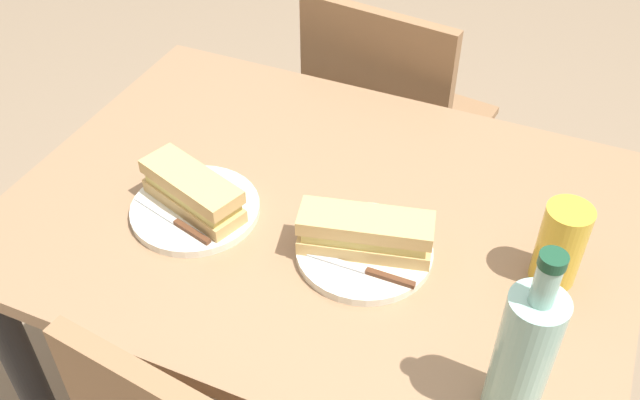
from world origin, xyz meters
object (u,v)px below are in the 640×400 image
dining_table (320,257)px  water_bottle (524,354)px  chair_near (389,129)px  plate_near (195,209)px  baguette_sandwich_far (365,233)px  plate_far (364,251)px  knife_near (176,222)px  beer_glass (560,246)px  knife_far (367,271)px  baguette_sandwich_near (193,191)px

dining_table → water_bottle: water_bottle is taller
chair_near → plate_near: size_ratio=3.92×
plate_near → baguette_sandwich_far: baguette_sandwich_far is taller
baguette_sandwich_far → water_bottle: bearing=146.1°
baguette_sandwich_far → plate_far: bearing=0.0°
plate_far → baguette_sandwich_far: bearing=0.0°
knife_near → plate_far: size_ratio=0.79×
dining_table → beer_glass: 0.45m
baguette_sandwich_far → plate_near: bearing=4.1°
plate_far → beer_glass: size_ratio=1.58×
water_bottle → plate_near: bearing=-15.8°
plate_far → plate_near: bearing=4.1°
knife_near → plate_far: 0.32m
dining_table → plate_near: (0.20, 0.10, 0.13)m
plate_near → beer_glass: (-0.60, -0.09, 0.06)m
knife_near → plate_far: (-0.31, -0.07, -0.01)m
beer_glass → dining_table: bearing=-0.4°
chair_near → baguette_sandwich_far: chair_near is taller
baguette_sandwich_far → knife_far: bearing=115.1°
water_bottle → baguette_sandwich_far: bearing=-33.9°
beer_glass → chair_near: bearing=-51.9°
chair_near → baguette_sandwich_far: bearing=104.8°
chair_near → water_bottle: 1.03m
chair_near → baguette_sandwich_far: (-0.18, 0.66, 0.29)m
plate_near → water_bottle: size_ratio=0.77×
knife_near → beer_glass: beer_glass is taller
plate_near → knife_near: (0.01, 0.05, 0.01)m
dining_table → knife_far: 0.23m
plate_near → knife_far: bearing=175.3°
chair_near → knife_near: size_ratio=4.99×
baguette_sandwich_near → beer_glass: beer_glass is taller
baguette_sandwich_far → water_bottle: water_bottle is taller
plate_near → chair_near: bearing=-100.8°
plate_near → water_bottle: (-0.59, 0.17, 0.11)m
chair_near → water_bottle: water_bottle is taller
chair_near → knife_near: bearing=79.5°
chair_near → beer_glass: size_ratio=6.17×
plate_near → plate_far: same height
baguette_sandwich_far → knife_near: bearing=13.1°
knife_far → beer_glass: beer_glass is taller
chair_near → baguette_sandwich_far: size_ratio=3.92×
plate_near → knife_near: knife_near is taller
beer_glass → knife_near: bearing=13.4°
dining_table → chair_near: 0.61m
plate_near → beer_glass: size_ratio=1.58×
baguette_sandwich_near → water_bottle: 0.61m
knife_near → water_bottle: bearing=169.0°
baguette_sandwich_far → knife_far: (-0.02, 0.05, -0.03)m
baguette_sandwich_near → plate_far: bearing=-175.9°
water_bottle → beer_glass: 0.26m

